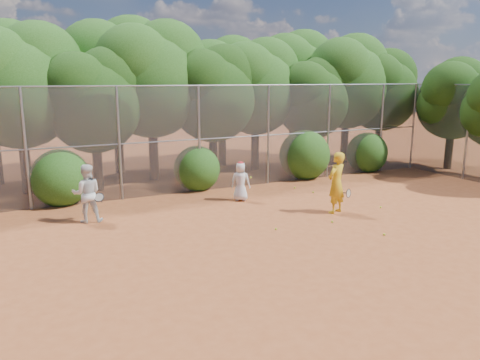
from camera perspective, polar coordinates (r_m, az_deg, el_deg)
ground at (r=13.51m, az=8.57°, el=-6.19°), size 80.00×80.00×0.00m
fence_back at (r=18.15m, az=-2.40°, el=5.30°), size 20.05×0.09×4.03m
fence_side at (r=22.12m, az=25.98°, el=5.32°), size 0.09×6.09×4.03m
tree_1 at (r=19.03m, az=-25.34°, el=10.86°), size 4.64×4.03×6.35m
tree_2 at (r=18.56m, az=-17.33°, el=9.67°), size 3.99×3.47×5.47m
tree_3 at (r=20.08m, az=-10.71°, el=12.47°), size 4.89×4.26×6.70m
tree_4 at (r=20.34m, az=-3.27°, el=10.86°), size 4.19×3.64×5.73m
tree_5 at (r=22.14m, az=1.99°, el=11.73°), size 4.51×3.92×6.17m
tree_6 at (r=22.60m, az=8.87°, el=10.13°), size 3.86×3.36×5.29m
tree_7 at (r=24.59m, az=13.01°, el=12.02°), size 4.77×4.14×6.53m
tree_8 at (r=25.67m, az=16.92°, el=10.77°), size 4.25×3.70×5.82m
tree_10 at (r=21.99m, az=-14.89°, el=12.85°), size 5.15×4.48×7.06m
tree_11 at (r=23.14m, az=-2.16°, el=12.04°), size 4.64×4.03×6.35m
tree_12 at (r=25.83m, az=6.66°, el=12.75°), size 5.02×4.37×6.88m
tree_13 at (r=24.42m, az=24.65°, el=9.33°), size 3.86×3.36×5.29m
bush_0 at (r=17.15m, az=-21.07°, el=0.52°), size 2.00×2.00×2.00m
bush_1 at (r=18.27m, az=-5.28°, el=1.65°), size 1.80×1.80×1.80m
bush_2 at (r=20.53m, az=7.87°, el=3.32°), size 2.20×2.20×2.20m
bush_3 at (r=22.68m, az=15.23°, el=3.46°), size 1.90×1.90×1.90m
player_yellow at (r=15.24m, az=11.66°, el=-0.33°), size 0.92×0.69×1.98m
player_teen at (r=16.50m, az=0.08°, el=-0.14°), size 0.81×0.76×1.41m
player_white at (r=14.71m, az=-18.18°, el=-1.57°), size 0.97×0.87×1.77m
ball_0 at (r=14.37m, az=11.17°, el=-5.01°), size 0.07×0.07×0.07m
ball_1 at (r=17.94m, az=8.91°, el=-1.47°), size 0.07×0.07×0.07m
ball_2 at (r=13.59m, az=17.17°, el=-6.35°), size 0.07×0.07×0.07m
ball_3 at (r=16.36m, az=16.78°, el=-3.19°), size 0.07×0.07×0.07m
ball_4 at (r=13.48m, az=4.40°, el=-5.97°), size 0.07×0.07×0.07m
ball_5 at (r=18.57m, az=6.69°, el=-0.94°), size 0.07×0.07×0.07m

